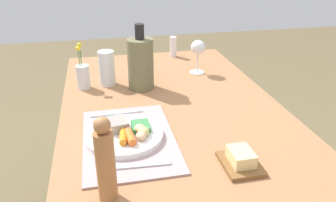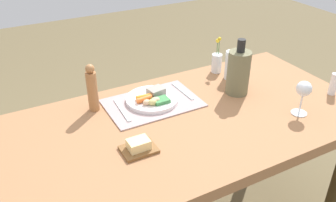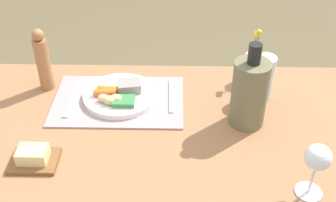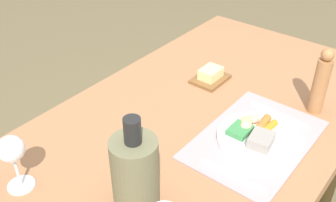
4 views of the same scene
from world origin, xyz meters
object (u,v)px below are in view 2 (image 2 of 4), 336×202
Objects in this scene: cooler_bottle at (238,72)px; water_tumbler at (231,67)px; butter_dish at (139,147)px; knife at (122,110)px; fork at (182,91)px; flower_vase at (217,62)px; wine_glass at (304,90)px; pepper_mill at (92,89)px; salt_shaker at (334,84)px; dining_table at (187,134)px; dinner_plate at (152,99)px.

water_tumbler is at bearing -116.17° from cooler_bottle.
knife is at bearing -99.68° from butter_dish.
flower_vase is at bearing -158.95° from fork.
wine_glass is 0.90m from pepper_mill.
knife is at bearing 3.70° from water_tumbler.
dining_table is at bearing -11.02° from salt_shaker.
wine_glass reaches higher than salt_shaker.
pepper_mill is at bearing -30.29° from wine_glass.
cooler_bottle is at bearing 78.85° from flower_vase.
knife is 1.85× the size of salt_shaker.
fork is 1.73× the size of salt_shaker.
butter_dish is at bearing 98.24° from pepper_mill.
fork is at bearing -27.68° from cooler_bottle.
fork is at bearing 2.90° from water_tumbler.
cooler_bottle is 2.07× the size of butter_dish.
fork is 0.28m from cooler_bottle.
cooler_bottle is at bearing -162.43° from butter_dish.
knife is at bearing -18.95° from salt_shaker.
wine_glass is at bearing 129.89° from fork.
knife is at bearing 143.17° from pepper_mill.
pepper_mill is at bearing -20.94° from salt_shaker.
salt_shaker is (-0.27, -0.05, -0.06)m from wine_glass.
fork is (-0.17, -0.02, -0.01)m from dinner_plate.
water_tumbler is (-0.07, -0.14, -0.04)m from cooler_bottle.
salt_shaker is at bearing 164.34° from knife.
fork is at bearing -139.89° from butter_dish.
flower_vase is at bearing -139.12° from dining_table.
fork is at bearing -29.26° from salt_shaker.
knife is at bearing -9.90° from cooler_bottle.
wine_glass reaches higher than fork.
water_tumbler reaches higher than salt_shaker.
cooler_bottle reaches higher than dinner_plate.
dining_table is 15.00× the size of salt_shaker.
dinner_plate is 0.15m from knife.
knife is 0.90× the size of pepper_mill.
wine_glass reaches higher than dinner_plate.
knife is at bearing 2.92° from fork.
flower_vase is at bearing -101.15° from cooler_bottle.
butter_dish is at bearing 38.59° from fork.
pepper_mill is (0.42, -0.05, 0.10)m from fork.
dinner_plate is at bearing 165.30° from pepper_mill.
fork is 0.30m from water_tumbler.
knife is 0.29m from butter_dish.
dining_table is 12.30× the size of butter_dish.
dining_table is 5.93× the size of cooler_bottle.
butter_dish is at bearing 17.57° from cooler_bottle.
salt_shaker is 0.46m from cooler_bottle.
knife is 0.57m from cooler_bottle.
butter_dish is at bearing -7.23° from wine_glass.
flower_vase is (-0.37, -0.32, 0.14)m from dining_table.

